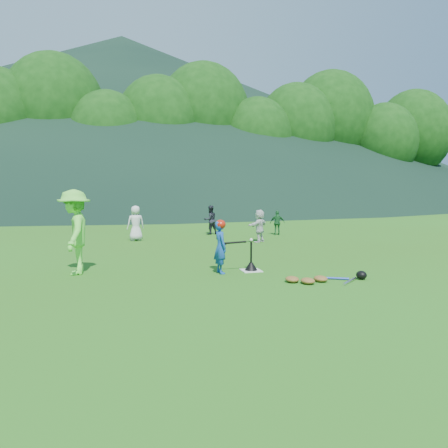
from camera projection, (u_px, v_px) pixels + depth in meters
name	position (u px, v px, depth m)	size (l,w,h in m)	color
ground	(251.00, 271.00, 10.28)	(120.00, 120.00, 0.00)	#306316
home_plate	(251.00, 270.00, 10.28)	(0.45, 0.45, 0.02)	silver
baseball	(251.00, 240.00, 10.21)	(0.08, 0.08, 0.08)	white
batter_child	(220.00, 247.00, 9.96)	(0.44, 0.29, 1.21)	#16469A
adult_coach	(75.00, 232.00, 9.84)	(1.24, 0.71, 1.92)	#67E743
fielder_a	(136.00, 223.00, 15.92)	(0.63, 0.41, 1.29)	silver
fielder_b	(210.00, 220.00, 17.98)	(0.58, 0.45, 1.20)	black
fielder_c	(277.00, 223.00, 17.79)	(0.59, 0.24, 1.00)	#1D602D
fielder_d	(259.00, 226.00, 15.51)	(1.08, 0.34, 1.16)	silver
batting_tee	(251.00, 266.00, 10.27)	(0.30, 0.30, 0.68)	black
batter_gear	(222.00, 226.00, 9.92)	(0.73, 0.26, 0.57)	#AE1C0B
equipment_pile	(321.00, 279.00, 9.11)	(1.80, 0.78, 0.19)	olive
outfield_fence	(148.00, 201.00, 37.19)	(70.07, 0.08, 1.33)	gray
tree_line	(144.00, 122.00, 42.20)	(70.04, 11.40, 14.82)	#382314
distant_hills	(84.00, 120.00, 85.84)	(155.00, 140.00, 32.00)	black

